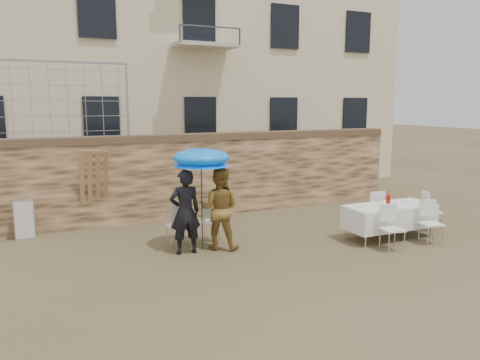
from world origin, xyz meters
name	(u,v)px	position (x,y,z in m)	size (l,w,h in m)	color
ground	(272,278)	(0.00, 0.00, 0.00)	(80.00, 80.00, 0.00)	brown
stone_wall	(183,177)	(0.00, 5.00, 1.10)	(13.00, 0.50, 2.20)	#8E6A47
chain_link_fence	(59,101)	(-3.00, 5.00, 3.10)	(3.20, 0.06, 1.80)	gray
man_suit	(185,212)	(-0.93, 1.97, 0.87)	(0.63, 0.42, 1.74)	black
woman_dress	(219,208)	(-0.18, 1.97, 0.87)	(0.84, 0.66, 1.74)	#B38336
umbrella	(201,161)	(-0.53, 2.07, 1.89)	(1.21, 1.21, 2.00)	#3F3F44
couple_chair_left	(177,224)	(-0.93, 2.52, 0.48)	(0.48, 0.48, 0.96)	white
couple_chair_right	(208,221)	(-0.23, 2.52, 0.48)	(0.48, 0.48, 0.96)	white
banquet_table	(390,207)	(3.64, 1.09, 0.73)	(2.10, 0.85, 0.78)	white
soda_bottle	(388,201)	(3.44, 0.94, 0.91)	(0.09, 0.09, 0.26)	red
table_chair_front_left	(393,228)	(3.04, 0.34, 0.48)	(0.48, 0.48, 0.96)	white
table_chair_front_right	(432,223)	(4.14, 0.34, 0.48)	(0.48, 0.48, 0.96)	white
table_chair_back	(373,209)	(3.84, 1.89, 0.48)	(0.48, 0.48, 0.96)	white
table_chair_side	(431,211)	(5.04, 1.19, 0.48)	(0.48, 0.48, 0.96)	white
chair_stack_right	(24,218)	(-3.92, 4.60, 0.46)	(0.46, 0.40, 0.92)	white
wood_planks	(95,189)	(-2.32, 4.67, 1.00)	(0.70, 0.20, 2.00)	#A37749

